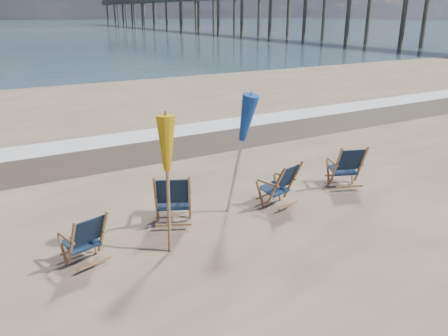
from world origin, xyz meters
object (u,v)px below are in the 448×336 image
object	(u,v)px
beach_chair_0	(103,234)
beach_chair_1	(190,199)
beach_chair_2	(293,182)
beach_chair_3	(361,166)
umbrella_yellow	(166,152)
fishing_pier	(211,7)
umbrella_blue	(238,122)

from	to	relation	value
beach_chair_0	beach_chair_1	world-z (taller)	beach_chair_1
beach_chair_2	beach_chair_3	size ratio (longest dim) A/B	0.95
beach_chair_3	umbrella_yellow	world-z (taller)	umbrella_yellow
fishing_pier	beach_chair_2	bearing A→B (deg)	-116.91
beach_chair_0	umbrella_yellow	bearing A→B (deg)	153.25
beach_chair_2	umbrella_blue	world-z (taller)	umbrella_blue
beach_chair_3	fishing_pier	distance (m)	80.29
beach_chair_1	beach_chair_2	size ratio (longest dim) A/B	1.09
beach_chair_0	beach_chair_2	bearing A→B (deg)	168.68
beach_chair_1	beach_chair_2	xyz separation A→B (m)	(2.22, -0.12, -0.05)
beach_chair_0	beach_chair_3	size ratio (longest dim) A/B	0.88
umbrella_yellow	beach_chair_3	bearing A→B (deg)	4.83
beach_chair_0	beach_chair_1	distance (m)	1.69
umbrella_blue	beach_chair_3	bearing A→B (deg)	-3.90
umbrella_yellow	umbrella_blue	distance (m)	1.75
umbrella_blue	fishing_pier	xyz separation A→B (m)	(37.84, 72.03, 2.84)
beach_chair_0	beach_chair_3	xyz separation A→B (m)	(5.67, 0.18, 0.06)
beach_chair_1	beach_chair_2	world-z (taller)	beach_chair_1
beach_chair_1	beach_chair_3	size ratio (longest dim) A/B	1.04
umbrella_yellow	umbrella_blue	xyz separation A→B (m)	(1.64, 0.60, 0.14)
beach_chair_1	umbrella_yellow	size ratio (longest dim) A/B	0.48
beach_chair_3	umbrella_blue	bearing A→B (deg)	16.60
umbrella_blue	fishing_pier	world-z (taller)	fishing_pier
fishing_pier	beach_chair_3	bearing A→B (deg)	-115.73
beach_chair_0	beach_chair_2	size ratio (longest dim) A/B	0.94
beach_chair_1	umbrella_yellow	xyz separation A→B (m)	(-0.63, -0.58, 1.15)
beach_chair_0	umbrella_yellow	xyz separation A→B (m)	(1.01, -0.21, 1.22)
umbrella_blue	umbrella_yellow	bearing A→B (deg)	-159.88
beach_chair_1	umbrella_blue	size ratio (longest dim) A/B	0.45
beach_chair_2	fishing_pier	world-z (taller)	fishing_pier
beach_chair_3	umbrella_yellow	size ratio (longest dim) A/B	0.47
umbrella_blue	beach_chair_2	bearing A→B (deg)	-6.72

